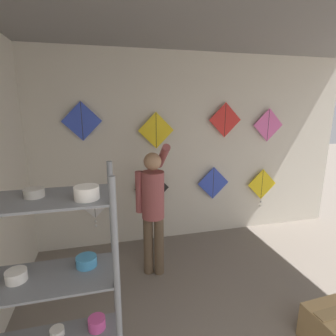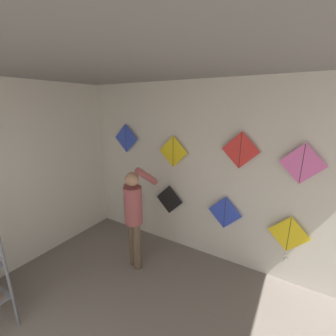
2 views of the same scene
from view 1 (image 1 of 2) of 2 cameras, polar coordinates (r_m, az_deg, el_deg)
back_panel at (r=4.01m, az=4.01°, el=4.05°), size 5.23×0.06×2.80m
shelf_rack at (r=1.69m, az=-29.01°, el=-27.41°), size 0.97×0.33×1.76m
shopkeeper at (r=3.14m, az=-3.30°, el=-7.68°), size 0.40×0.51×1.63m
cardboard_box at (r=3.02m, az=32.40°, el=-27.45°), size 0.45×0.39×0.35m
kite_0 at (r=3.91m, az=-15.73°, el=-7.28°), size 0.52×0.04×0.66m
kite_1 at (r=3.92m, az=-3.52°, el=-4.44°), size 0.52×0.01×0.52m
kite_2 at (r=4.20m, az=9.82°, el=-3.24°), size 0.52×0.01×0.52m
kite_3 at (r=4.64m, az=19.76°, el=-3.67°), size 0.52×0.04×0.66m
kite_4 at (r=3.68m, az=-18.25°, el=9.66°), size 0.52×0.01×0.52m
kite_5 at (r=3.76m, az=-2.61°, el=8.17°), size 0.52×0.01×0.52m
kite_6 at (r=4.09m, az=12.32°, el=10.17°), size 0.52×0.01×0.52m
kite_7 at (r=4.48m, az=20.98°, el=8.72°), size 0.52×0.01×0.52m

